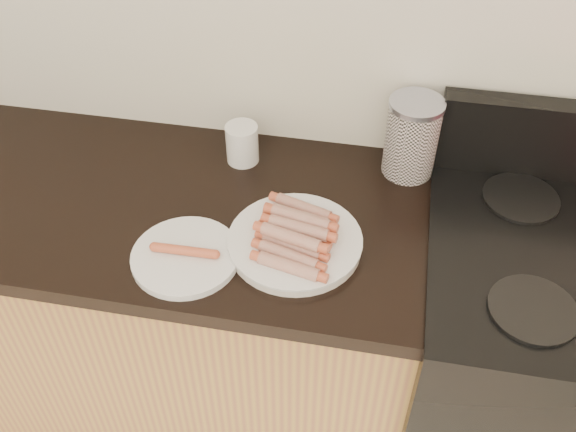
% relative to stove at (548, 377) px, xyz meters
% --- Properties ---
extents(cabinet_base, '(2.20, 0.59, 0.86)m').
position_rel_stove_xyz_m(cabinet_base, '(-1.48, 0.01, -0.03)').
color(cabinet_base, '#A57E39').
rests_on(cabinet_base, floor).
extents(stove, '(0.76, 0.65, 0.91)m').
position_rel_stove_xyz_m(stove, '(0.00, 0.00, 0.00)').
color(stove, black).
rests_on(stove, floor).
extents(burner_near_left, '(0.18, 0.18, 0.01)m').
position_rel_stove_xyz_m(burner_near_left, '(-0.17, -0.17, 0.46)').
color(burner_near_left, black).
rests_on(burner_near_left, stove).
extents(burner_far_left, '(0.18, 0.18, 0.01)m').
position_rel_stove_xyz_m(burner_far_left, '(-0.17, 0.17, 0.46)').
color(burner_far_left, black).
rests_on(burner_far_left, stove).
extents(main_plate, '(0.37, 0.37, 0.02)m').
position_rel_stove_xyz_m(main_plate, '(-0.67, -0.07, 0.45)').
color(main_plate, silver).
rests_on(main_plate, counter_slab).
extents(side_plate, '(0.31, 0.31, 0.02)m').
position_rel_stove_xyz_m(side_plate, '(-0.90, -0.15, 0.45)').
color(side_plate, silver).
rests_on(side_plate, counter_slab).
extents(hotdog_pile, '(0.14, 0.25, 0.05)m').
position_rel_stove_xyz_m(hotdog_pile, '(-0.67, -0.07, 0.49)').
color(hotdog_pile, maroon).
rests_on(hotdog_pile, main_plate).
extents(plain_sausages, '(0.14, 0.02, 0.02)m').
position_rel_stove_xyz_m(plain_sausages, '(-0.90, -0.15, 0.47)').
color(plain_sausages, '#B56B3C').
rests_on(plain_sausages, side_plate).
extents(canister, '(0.13, 0.13, 0.20)m').
position_rel_stove_xyz_m(canister, '(-0.44, 0.24, 0.55)').
color(canister, silver).
rests_on(canister, counter_slab).
extents(mug, '(0.10, 0.10, 0.10)m').
position_rel_stove_xyz_m(mug, '(-0.86, 0.21, 0.50)').
color(mug, white).
rests_on(mug, counter_slab).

